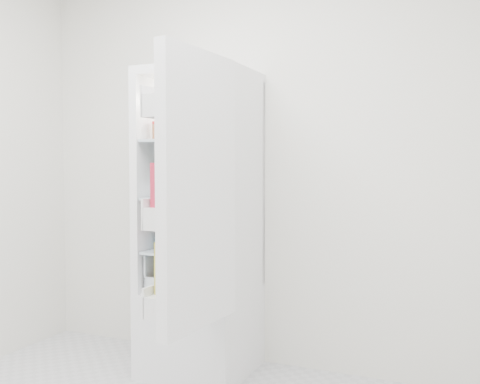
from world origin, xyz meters
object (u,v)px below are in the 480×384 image
at_px(mushroom_bowl, 169,242).
at_px(fridge_door, 194,196).
at_px(refrigerator, 204,260).
at_px(red_cabbage, 229,232).

bearing_deg(mushroom_bowl, fridge_door, -48.45).
bearing_deg(refrigerator, mushroom_bowl, -139.92).
distance_m(mushroom_bowl, fridge_door, 0.73).
height_order(refrigerator, fridge_door, refrigerator).
bearing_deg(refrigerator, fridge_door, -66.53).
distance_m(red_cabbage, fridge_door, 0.72).
relative_size(refrigerator, mushroom_bowl, 11.09).
relative_size(red_cabbage, mushroom_bowl, 1.16).
xyz_separation_m(mushroom_bowl, fridge_door, (0.44, -0.50, 0.31)).
distance_m(red_cabbage, mushroom_bowl, 0.36).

